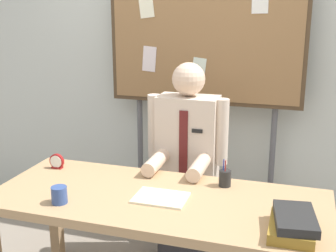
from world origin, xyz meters
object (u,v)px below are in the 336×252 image
(book_stack, at_px, (293,224))
(desk_clock, at_px, (57,162))
(open_notebook, at_px, (161,198))
(pen_holder, at_px, (225,178))
(desk, at_px, (158,210))
(person, at_px, (187,171))
(bulletin_board, at_px, (205,40))
(coffee_mug, at_px, (59,195))

(book_stack, relative_size, desk_clock, 3.26)
(open_notebook, height_order, pen_holder, pen_holder)
(book_stack, relative_size, open_notebook, 1.11)
(desk, bearing_deg, book_stack, -14.74)
(person, bearing_deg, bulletin_board, 90.04)
(desk, relative_size, bulletin_board, 0.91)
(person, xyz_separation_m, desk_clock, (-0.75, -0.41, 0.12))
(desk_clock, relative_size, coffee_mug, 1.05)
(person, relative_size, open_notebook, 4.89)
(bulletin_board, xyz_separation_m, coffee_mug, (-0.47, -1.31, -0.72))
(coffee_mug, relative_size, pen_holder, 0.57)
(pen_holder, bearing_deg, coffee_mug, -148.46)
(book_stack, relative_size, pen_holder, 1.96)
(desk, relative_size, pen_holder, 11.50)
(book_stack, height_order, coffee_mug, book_stack)
(desk, height_order, desk_clock, desk_clock)
(desk_clock, bearing_deg, book_stack, -15.40)
(bulletin_board, bearing_deg, open_notebook, -88.67)
(desk_clock, bearing_deg, pen_holder, 2.12)
(book_stack, distance_m, pen_holder, 0.59)
(bulletin_board, distance_m, pen_holder, 1.14)
(desk, bearing_deg, desk_clock, 163.97)
(desk, relative_size, book_stack, 5.87)
(open_notebook, bearing_deg, coffee_mug, -157.04)
(person, xyz_separation_m, book_stack, (0.72, -0.81, 0.13))
(book_stack, bearing_deg, desk, 165.26)
(person, height_order, desk_clock, person)
(desk, height_order, bulletin_board, bulletin_board)
(desk, distance_m, pen_holder, 0.43)
(desk, bearing_deg, bulletin_board, 90.01)
(book_stack, height_order, pen_holder, pen_holder)
(desk, height_order, open_notebook, open_notebook)
(person, bearing_deg, desk_clock, -151.51)
(person, bearing_deg, coffee_mug, -118.69)
(bulletin_board, bearing_deg, pen_holder, -68.67)
(desk, xyz_separation_m, bulletin_board, (-0.00, 1.08, 0.85))
(desk_clock, bearing_deg, open_notebook, -16.89)
(book_stack, height_order, desk_clock, desk_clock)
(bulletin_board, relative_size, book_stack, 6.49)
(desk, distance_m, person, 0.63)
(desk_clock, bearing_deg, coffee_mug, -57.27)
(desk_clock, xyz_separation_m, pen_holder, (1.08, 0.04, 0.01))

